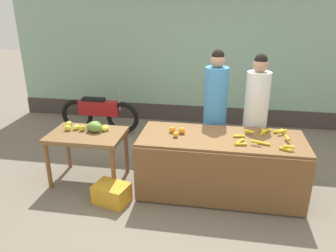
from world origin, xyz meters
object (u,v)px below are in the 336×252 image
at_px(produce_crate, 112,193).
at_px(produce_sack, 154,142).
at_px(vendor_woman_white_shirt, 255,116).
at_px(vendor_woman_blue_shirt, 215,112).
at_px(parked_motorcycle, 99,113).

relative_size(produce_crate, produce_sack, 0.79).
height_order(vendor_woman_white_shirt, produce_sack, vendor_woman_white_shirt).
bearing_deg(vendor_woman_blue_shirt, parked_motorcycle, 153.50).
bearing_deg(produce_sack, parked_motorcycle, 144.74).
distance_m(vendor_woman_blue_shirt, parked_motorcycle, 2.61).
bearing_deg(parked_motorcycle, vendor_woman_blue_shirt, -26.50).
bearing_deg(vendor_woman_blue_shirt, vendor_woman_white_shirt, -3.74).
relative_size(parked_motorcycle, produce_sack, 2.87).
distance_m(vendor_woman_white_shirt, produce_sack, 1.72).
xyz_separation_m(vendor_woman_white_shirt, produce_sack, (-1.57, 0.26, -0.64)).
bearing_deg(produce_crate, produce_sack, 78.92).
relative_size(vendor_woman_blue_shirt, produce_sack, 3.33).
distance_m(parked_motorcycle, produce_sack, 1.60).
bearing_deg(vendor_woman_white_shirt, produce_sack, 170.64).
bearing_deg(produce_crate, parked_motorcycle, 113.93).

